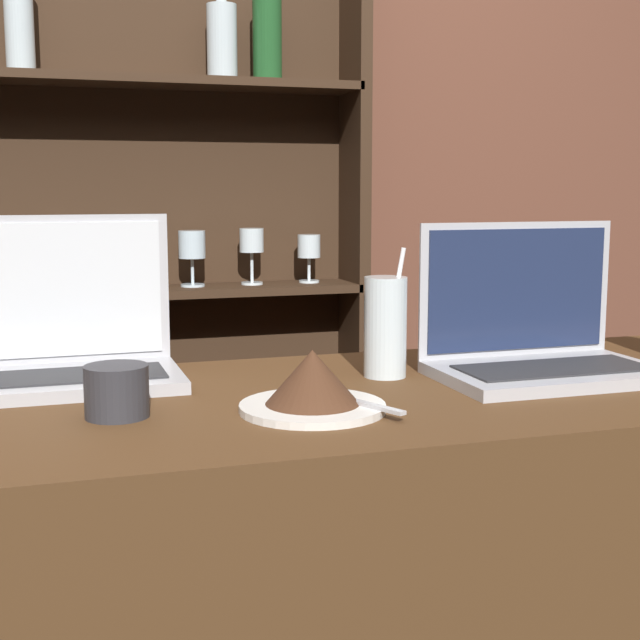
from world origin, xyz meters
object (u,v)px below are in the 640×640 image
cake_plate (313,385)px  water_glass (385,327)px  coffee_cup (117,391)px  laptop_far (537,341)px  laptop_near (60,344)px

cake_plate → water_glass: 0.24m
cake_plate → coffee_cup: (-0.24, 0.05, -0.00)m
laptop_far → water_glass: size_ratio=1.71×
laptop_far → coffee_cup: bearing=-174.1°
laptop_near → laptop_far: 0.72m
water_glass → coffee_cup: size_ratio=2.44×
cake_plate → coffee_cup: 0.25m
laptop_near → coffee_cup: laptop_near is taller
laptop_far → coffee_cup: (-0.64, -0.07, -0.02)m
cake_plate → laptop_far: bearing=16.0°
laptop_far → water_glass: 0.24m
laptop_far → water_glass: (-0.23, 0.06, 0.02)m
laptop_far → coffee_cup: laptop_far is taller
laptop_far → water_glass: laptop_far is taller
laptop_near → cake_plate: laptop_near is taller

